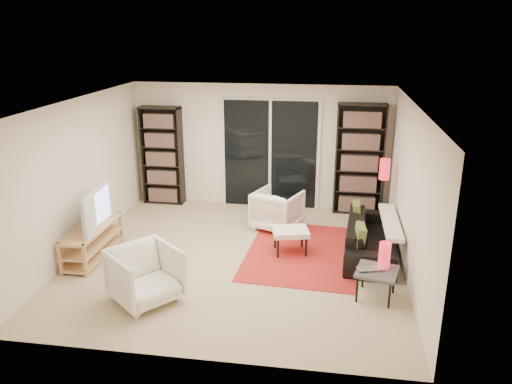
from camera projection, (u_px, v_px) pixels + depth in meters
floor at (237, 258)px, 7.76m from camera, size 5.00×5.00×0.00m
wall_back at (260, 146)px, 9.72m from camera, size 5.00×0.02×2.40m
wall_front at (190, 259)px, 5.04m from camera, size 5.00×0.02×2.40m
wall_left at (78, 177)px, 7.74m from camera, size 0.02×5.00×2.40m
wall_right at (410, 193)px, 7.02m from camera, size 0.02×5.00×2.40m
ceiling at (235, 103)px, 7.00m from camera, size 5.00×5.00×0.02m
sliding_door at (270, 155)px, 9.71m from camera, size 1.92×0.08×2.16m
bookshelf_left at (162, 156)px, 9.91m from camera, size 0.80×0.30×1.95m
bookshelf_right at (359, 160)px, 9.34m from camera, size 0.90×0.30×2.10m
tv_stand at (93, 241)px, 7.74m from camera, size 0.44×1.36×0.50m
tv at (90, 208)px, 7.56m from camera, size 0.23×1.07×0.61m
rug at (303, 252)px, 7.94m from camera, size 1.87×2.44×0.01m
sofa at (371, 237)px, 7.83m from camera, size 0.90×1.99×0.57m
armchair_back at (277, 210)px, 8.80m from camera, size 0.97×0.99×0.70m
armchair_front at (145, 275)px, 6.46m from camera, size 1.12×1.12×0.73m
ottoman at (290, 233)px, 7.84m from camera, size 0.64×0.57×0.40m
side_table at (377, 273)px, 6.53m from camera, size 0.63×0.63×0.40m
laptop at (372, 271)px, 6.48m from camera, size 0.41×0.33×0.03m
table_lamp at (384, 255)px, 6.55m from camera, size 0.16×0.16×0.35m
floor_lamp at (384, 177)px, 8.46m from camera, size 0.20×0.20×1.31m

